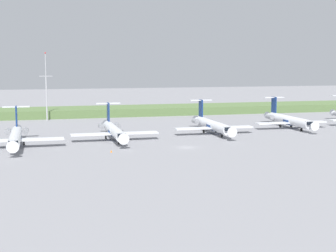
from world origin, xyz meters
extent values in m
plane|color=gray|center=(0.00, 30.00, 0.00)|extent=(500.00, 500.00, 0.00)
cube|color=#597542|center=(0.00, 79.87, 1.49)|extent=(320.00, 20.00, 2.98)
cylinder|color=silver|center=(-39.82, 10.80, 2.45)|extent=(2.70, 24.00, 2.70)
cone|color=silver|center=(-39.82, -2.70, 2.45)|extent=(2.70, 3.00, 2.70)
cone|color=silver|center=(-39.82, 24.80, 2.45)|extent=(2.30, 4.00, 2.29)
cube|color=black|center=(-39.82, -0.80, 2.92)|extent=(2.03, 1.80, 0.90)
cylinder|color=navy|center=(-39.82, 10.80, 2.30)|extent=(2.76, 3.60, 2.76)
cube|color=silver|center=(-33.91, 9.80, 1.84)|extent=(11.00, 3.20, 0.36)
cube|color=navy|center=(-39.82, 21.80, 6.40)|extent=(0.36, 3.20, 5.20)
cube|color=silver|center=(-39.82, 22.10, 8.80)|extent=(6.80, 1.80, 0.24)
cylinder|color=gray|center=(-42.07, 20.00, 2.65)|extent=(1.50, 3.40, 1.50)
cylinder|color=gray|center=(-37.57, 20.00, 2.65)|extent=(1.50, 3.40, 1.50)
cylinder|color=gray|center=(-39.82, 3.36, 1.00)|extent=(0.20, 0.20, 0.65)
cylinder|color=black|center=(-39.82, 3.36, 0.45)|extent=(0.30, 0.90, 0.90)
cylinder|color=black|center=(-41.72, 13.20, 0.45)|extent=(0.35, 0.90, 0.90)
cylinder|color=black|center=(-37.92, 13.20, 0.45)|extent=(0.35, 0.90, 0.90)
cylinder|color=silver|center=(-15.12, 15.99, 2.45)|extent=(2.70, 24.00, 2.70)
cone|color=silver|center=(-15.12, 2.49, 2.45)|extent=(2.70, 3.00, 2.70)
cone|color=silver|center=(-15.12, 29.99, 2.45)|extent=(2.29, 4.00, 2.29)
cube|color=black|center=(-15.12, 4.39, 2.92)|extent=(2.03, 1.80, 0.90)
cylinder|color=navy|center=(-15.12, 15.99, 2.30)|extent=(2.76, 3.60, 2.76)
cube|color=silver|center=(-21.03, 14.99, 1.84)|extent=(11.00, 3.20, 0.36)
cube|color=silver|center=(-9.22, 14.99, 1.84)|extent=(11.00, 3.20, 0.36)
cube|color=navy|center=(-15.12, 26.99, 6.40)|extent=(0.36, 3.20, 5.20)
cube|color=silver|center=(-15.12, 27.29, 8.80)|extent=(6.80, 1.80, 0.24)
cylinder|color=gray|center=(-17.37, 25.19, 2.65)|extent=(1.50, 3.40, 1.50)
cylinder|color=gray|center=(-12.87, 25.19, 2.65)|extent=(1.50, 3.40, 1.50)
cylinder|color=gray|center=(-15.12, 8.55, 1.00)|extent=(0.20, 0.20, 0.65)
cylinder|color=black|center=(-15.12, 8.55, 0.45)|extent=(0.30, 0.90, 0.90)
cylinder|color=black|center=(-17.02, 18.39, 0.45)|extent=(0.35, 0.90, 0.90)
cylinder|color=black|center=(-13.22, 18.39, 0.45)|extent=(0.35, 0.90, 0.90)
cylinder|color=silver|center=(13.93, 20.73, 2.45)|extent=(2.70, 24.00, 2.70)
cone|color=silver|center=(13.93, 7.23, 2.45)|extent=(2.70, 3.00, 2.70)
cone|color=silver|center=(13.93, 34.73, 2.45)|extent=(2.29, 4.00, 2.29)
cube|color=black|center=(13.93, 9.13, 2.92)|extent=(2.03, 1.80, 0.90)
cylinder|color=navy|center=(13.93, 20.73, 2.30)|extent=(2.76, 3.60, 2.76)
cube|color=silver|center=(8.02, 19.73, 1.84)|extent=(11.00, 3.20, 0.36)
cube|color=silver|center=(19.83, 19.73, 1.84)|extent=(11.00, 3.20, 0.36)
cube|color=navy|center=(13.93, 31.73, 6.40)|extent=(0.36, 3.20, 5.20)
cube|color=silver|center=(13.93, 32.03, 8.80)|extent=(6.80, 1.80, 0.24)
cylinder|color=gray|center=(11.68, 29.93, 2.65)|extent=(1.50, 3.40, 1.50)
cylinder|color=gray|center=(16.18, 29.93, 2.65)|extent=(1.50, 3.40, 1.50)
cylinder|color=gray|center=(13.93, 13.29, 1.00)|extent=(0.20, 0.20, 0.65)
cylinder|color=black|center=(13.93, 13.29, 0.45)|extent=(0.30, 0.90, 0.90)
cylinder|color=black|center=(12.03, 23.13, 0.45)|extent=(0.35, 0.90, 0.90)
cylinder|color=black|center=(15.83, 23.13, 0.45)|extent=(0.35, 0.90, 0.90)
cylinder|color=silver|center=(41.16, 26.50, 2.45)|extent=(2.70, 24.00, 2.70)
cone|color=silver|center=(41.16, 13.00, 2.45)|extent=(2.70, 3.00, 2.70)
cone|color=silver|center=(41.16, 40.50, 2.45)|extent=(2.30, 4.00, 2.29)
cube|color=black|center=(41.16, 14.90, 2.92)|extent=(2.03, 1.80, 0.90)
cylinder|color=navy|center=(41.16, 26.50, 2.30)|extent=(2.76, 3.60, 2.76)
cube|color=silver|center=(35.25, 25.50, 1.84)|extent=(11.00, 3.20, 0.36)
cube|color=silver|center=(47.06, 25.50, 1.84)|extent=(11.00, 3.20, 0.36)
cube|color=navy|center=(41.16, 37.50, 6.40)|extent=(0.36, 3.20, 5.20)
cube|color=silver|center=(41.16, 37.80, 8.80)|extent=(6.80, 1.80, 0.24)
cylinder|color=gray|center=(38.91, 35.70, 2.65)|extent=(1.50, 3.40, 1.50)
cylinder|color=gray|center=(43.41, 35.70, 2.65)|extent=(1.50, 3.40, 1.50)
cylinder|color=gray|center=(41.16, 19.06, 1.00)|extent=(0.20, 0.20, 0.65)
cylinder|color=black|center=(41.16, 19.06, 0.45)|extent=(0.30, 0.90, 0.90)
cylinder|color=black|center=(39.26, 28.90, 0.45)|extent=(0.35, 0.90, 0.90)
cylinder|color=black|center=(43.06, 28.90, 0.45)|extent=(0.35, 0.90, 0.90)
cone|color=silver|center=(67.98, 43.35, 2.45)|extent=(2.29, 4.00, 2.29)
cylinder|color=#B2B2B7|center=(-31.23, 66.73, 7.56)|extent=(0.50, 0.50, 15.11)
cylinder|color=#B2B2B7|center=(-31.23, 66.73, 19.18)|extent=(0.28, 0.28, 8.14)
cube|color=#B2B2B7|center=(-31.23, 66.73, 15.51)|extent=(4.40, 0.20, 0.20)
sphere|color=red|center=(-31.23, 66.73, 23.50)|extent=(0.50, 0.50, 0.50)
cone|color=orange|center=(-18.55, -2.21, 0.28)|extent=(0.44, 0.44, 0.55)
camera|label=1|loc=(-34.55, -115.43, 20.34)|focal=54.37mm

